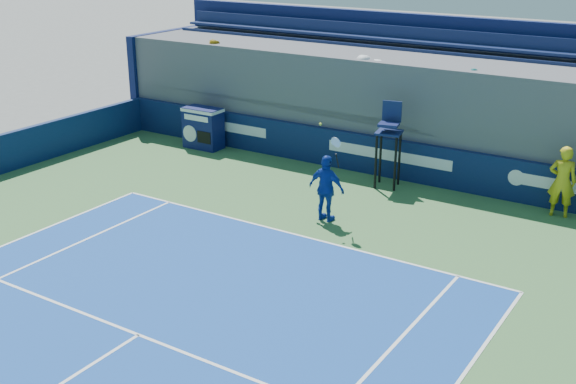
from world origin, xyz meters
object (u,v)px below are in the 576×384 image
Objects in this scene: match_clock at (203,127)px; umpire_chair at (389,136)px; ball_person at (562,181)px; tennis_player at (327,188)px.

umpire_chair reaches higher than match_clock.
match_clock is (-11.68, -0.15, -0.22)m from ball_person.
tennis_player is (-0.18, -3.22, -0.65)m from umpire_chair.
tennis_player is at bearing -93.21° from umpire_chair.
match_clock is at bearing -9.91° from ball_person.
umpire_chair is (6.93, -0.16, 0.79)m from match_clock.
ball_person is 1.35× the size of match_clock.
ball_person reaches higher than match_clock.
tennis_player reaches higher than umpire_chair.
ball_person is 0.74× the size of tennis_player.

